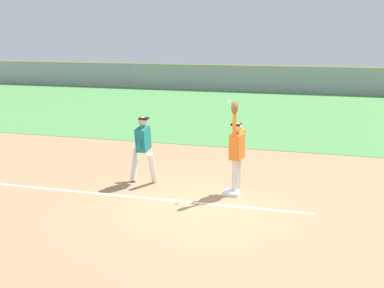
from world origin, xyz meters
The scene contains 11 objects.
ground_plane centered at (0.00, 0.00, 0.00)m, with size 72.31×72.31×0.00m, color #A37A54.
outfield_grass centered at (0.00, 14.76, 0.01)m, with size 48.24×17.07×0.01m, color #4C8C47.
chalk_foul_line centered at (-3.62, 0.36, 0.00)m, with size 12.00×0.10×0.01m, color white.
first_base centered at (0.38, 1.26, 0.04)m, with size 0.38×0.38×0.08m, color white.
fielder centered at (0.46, 1.43, 1.12)m, with size 0.31×0.90×2.28m.
runner centered at (-2.03, 1.61, 1.00)m, with size 0.71×0.84×1.72m.
baseball centered at (0.22, 1.56, 2.20)m, with size 0.07×0.07×0.07m, color white.
outfield_fence centered at (0.00, 23.30, 0.87)m, with size 48.32×0.08×1.74m.
parked_car_green centered at (-6.21, 25.90, 0.67)m, with size 4.58×2.49×1.25m.
parked_car_white centered at (-1.38, 26.35, 0.67)m, with size 4.46×2.24×1.25m.
parked_car_black centered at (2.99, 25.95, 0.67)m, with size 4.42×2.16×1.25m.
Camera 1 is at (2.91, -10.11, 3.77)m, focal length 47.31 mm.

